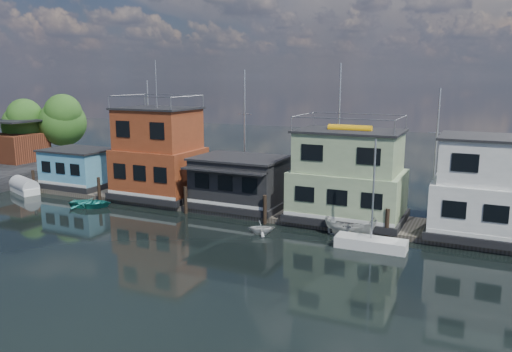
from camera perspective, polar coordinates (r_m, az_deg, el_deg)
The scene contains 15 objects.
ground at distance 31.48m, azimuth -11.04°, elevation -9.11°, with size 160.00×160.00×0.00m, color black.
dock at distance 41.23m, azimuth -1.21°, elevation -3.71°, with size 48.00×5.00×0.40m, color #595147.
houseboat_blue at distance 51.19m, azimuth -19.61°, elevation 0.88°, with size 6.40×4.90×3.66m.
houseboat_red at distance 44.77m, azimuth -11.05°, elevation 2.39°, with size 7.40×5.90×11.86m.
houseboat_dark at distance 40.91m, azimuth -1.86°, elevation -0.64°, with size 7.40×6.10×4.06m.
houseboat_green at distance 37.57m, azimuth 10.48°, elevation -0.13°, with size 8.40×5.90×7.03m.
houseboat_white at distance 36.46m, azimuth 25.85°, elevation -1.45°, with size 8.40×5.90×6.66m.
pilings at distance 38.74m, azimuth -3.49°, elevation -3.33°, with size 42.28×0.28×2.20m.
background_masts at distance 43.97m, azimuth 7.84°, elevation 4.24°, with size 36.40×0.16×12.00m.
shore at distance 62.87m, azimuth -25.51°, elevation 3.54°, with size 12.40×15.72×8.24m.
tarp_runabout at distance 52.38m, azimuth -24.95°, elevation -1.11°, with size 4.13×2.78×1.56m.
dinghy_teal at distance 44.51m, azimuth -18.36°, elevation -2.94°, with size 2.53×3.55×0.73m, color teal.
day_sailer at distance 33.08m, azimuth 13.00°, elevation -7.41°, with size 4.51×1.56×7.09m.
dinghy_white at distance 35.09m, azimuth 0.59°, elevation -5.89°, with size 1.63×1.89×1.00m, color silver.
motorboat at distance 35.15m, azimuth 10.75°, elevation -5.71°, with size 1.37×3.64×1.40m, color silver.
Camera 1 is at (17.65, -23.71, 10.84)m, focal length 35.00 mm.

